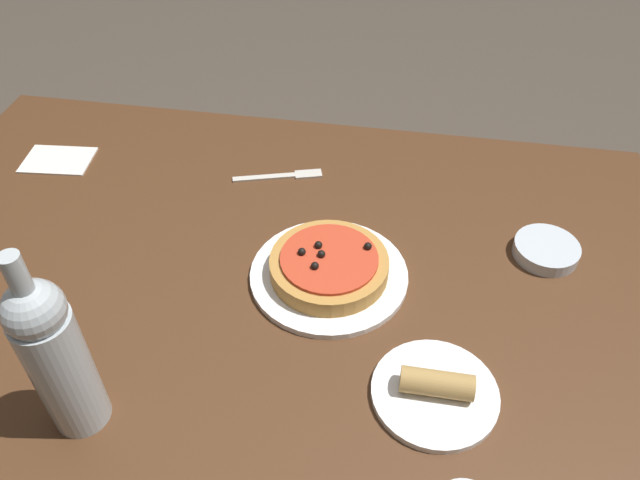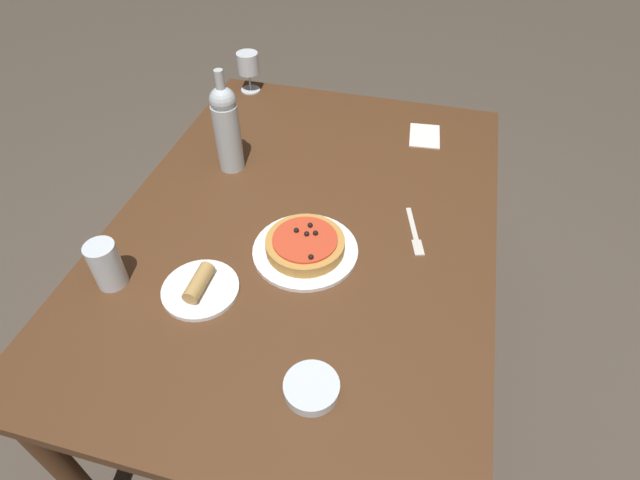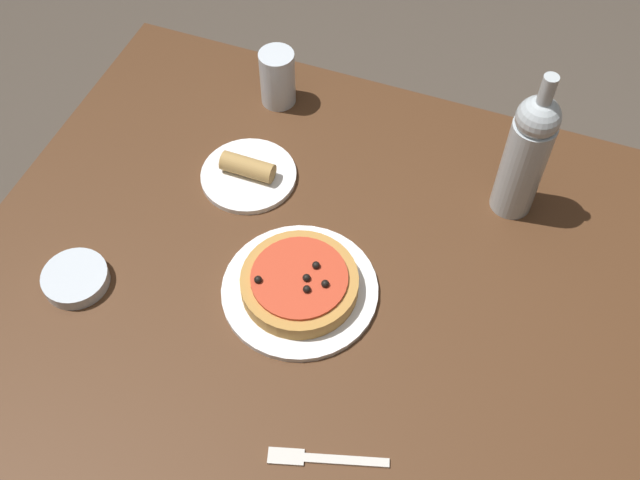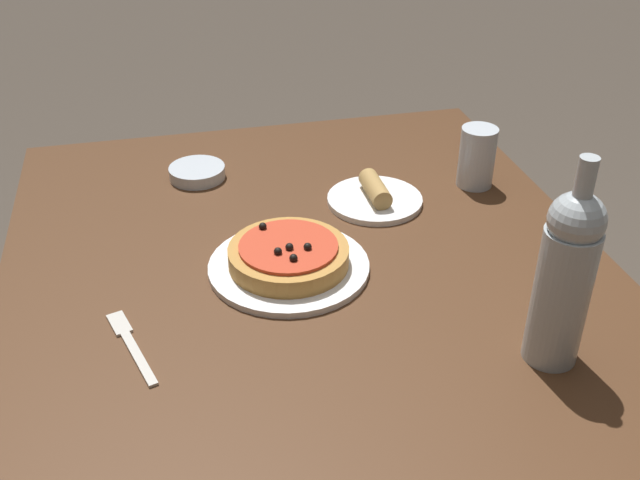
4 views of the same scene
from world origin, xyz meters
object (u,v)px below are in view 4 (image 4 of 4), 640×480
object	(u,v)px
dining_table	(326,347)
dinner_plate	(289,267)
fork	(130,342)
side_bowl	(197,172)
side_plate	(375,197)
pizza	(289,255)
wine_bottle	(565,276)
water_cup	(477,157)

from	to	relation	value
dining_table	dinner_plate	bearing A→B (deg)	-163.19
dinner_plate	fork	xyz separation A→B (m)	(0.14, -0.27, -0.00)
side_bowl	side_plate	size ratio (longest dim) A/B	0.62
dining_table	pizza	size ratio (longest dim) A/B	7.12
dining_table	wine_bottle	size ratio (longest dim) A/B	4.57
side_bowl	fork	xyz separation A→B (m)	(0.52, -0.15, -0.01)
dinner_plate	fork	bearing A→B (deg)	-62.71
pizza	side_plate	world-z (taller)	pizza
dinner_plate	side_bowl	xyz separation A→B (m)	(-0.38, -0.12, 0.01)
dinner_plate	fork	distance (m)	0.31
dinner_plate	pizza	distance (m)	0.02
pizza	fork	distance (m)	0.31
dining_table	water_cup	distance (m)	0.55
dinner_plate	pizza	xyz separation A→B (m)	(0.00, -0.00, 0.02)
dining_table	fork	bearing A→B (deg)	-86.64
dinner_plate	wine_bottle	bearing A→B (deg)	47.01
pizza	water_cup	bearing A→B (deg)	116.87
water_cup	pizza	bearing A→B (deg)	-63.13
water_cup	fork	xyz separation A→B (m)	(0.36, -0.71, -0.06)
fork	side_bowl	bearing A→B (deg)	-32.76
fork	side_plate	distance (m)	0.59
dining_table	dinner_plate	distance (m)	0.15
wine_bottle	water_cup	size ratio (longest dim) A/B	2.57
dinner_plate	wine_bottle	xyz separation A→B (m)	(0.31, 0.33, 0.14)
pizza	side_bowl	distance (m)	0.40
pizza	water_cup	world-z (taller)	water_cup
dinner_plate	side_plate	bearing A→B (deg)	132.24
dinner_plate	water_cup	bearing A→B (deg)	116.87
dining_table	pizza	xyz separation A→B (m)	(-0.12, -0.04, 0.11)
side_bowl	dinner_plate	bearing A→B (deg)	17.78
pizza	side_plate	distance (m)	0.29
wine_bottle	water_cup	distance (m)	0.55
dinner_plate	pizza	size ratio (longest dim) A/B	1.34
wine_bottle	side_plate	distance (m)	0.53
dinner_plate	wine_bottle	distance (m)	0.47
pizza	wine_bottle	distance (m)	0.47
wine_bottle	water_cup	world-z (taller)	wine_bottle
pizza	fork	bearing A→B (deg)	-62.72
dinner_plate	pizza	bearing A→B (deg)	-33.45
dining_table	side_bowl	size ratio (longest dim) A/B	12.55
side_bowl	dining_table	bearing A→B (deg)	17.55
water_cup	side_bowl	distance (m)	0.59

